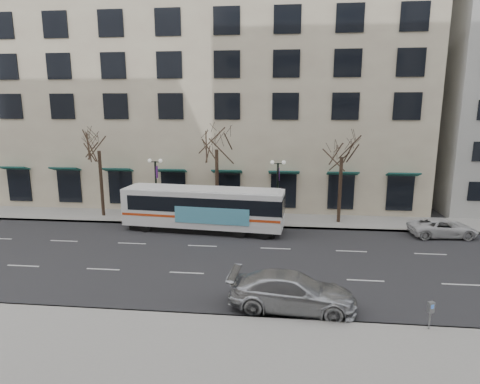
# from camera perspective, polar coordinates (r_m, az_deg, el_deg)

# --- Properties ---
(ground) EXTENTS (160.00, 160.00, 0.00)m
(ground) POSITION_cam_1_polar(r_m,az_deg,el_deg) (25.71, -6.38, -9.34)
(ground) COLOR black
(ground) RESTS_ON ground
(sidewalk_far) EXTENTS (80.00, 4.00, 0.15)m
(sidewalk_far) POSITION_cam_1_polar(r_m,az_deg,el_deg) (33.67, 5.28, -4.02)
(sidewalk_far) COLOR gray
(sidewalk_far) RESTS_ON ground
(building_hotel) EXTENTS (40.00, 20.00, 24.00)m
(building_hotel) POSITION_cam_1_polar(r_m,az_deg,el_deg) (45.06, -3.46, 15.34)
(building_hotel) COLOR tan
(building_hotel) RESTS_ON ground
(tree_far_left) EXTENTS (3.60, 3.60, 8.34)m
(tree_far_left) POSITION_cam_1_polar(r_m,az_deg,el_deg) (35.73, -19.53, 7.08)
(tree_far_left) COLOR black
(tree_far_left) RESTS_ON ground
(tree_far_mid) EXTENTS (3.60, 3.60, 8.55)m
(tree_far_mid) POSITION_cam_1_polar(r_m,az_deg,el_deg) (32.70, -3.37, 7.71)
(tree_far_mid) COLOR black
(tree_far_mid) RESTS_ON ground
(tree_far_right) EXTENTS (3.60, 3.60, 8.06)m
(tree_far_right) POSITION_cam_1_polar(r_m,az_deg,el_deg) (32.66, 14.35, 6.51)
(tree_far_right) COLOR black
(tree_far_right) RESTS_ON ground
(lamp_post_left) EXTENTS (1.22, 0.45, 5.21)m
(lamp_post_left) POSITION_cam_1_polar(r_m,az_deg,el_deg) (33.82, -11.83, 0.84)
(lamp_post_left) COLOR black
(lamp_post_left) RESTS_ON ground
(lamp_post_right) EXTENTS (1.22, 0.45, 5.21)m
(lamp_post_right) POSITION_cam_1_polar(r_m,az_deg,el_deg) (32.22, 5.37, 0.50)
(lamp_post_right) COLOR black
(lamp_post_right) RESTS_ON ground
(city_bus) EXTENTS (12.45, 3.80, 3.32)m
(city_bus) POSITION_cam_1_polar(r_m,az_deg,el_deg) (30.67, -5.10, -2.24)
(city_bus) COLOR silver
(city_bus) RESTS_ON ground
(silver_car) EXTENTS (6.11, 2.88, 1.72)m
(silver_car) POSITION_cam_1_polar(r_m,az_deg,el_deg) (19.44, 7.44, -13.88)
(silver_car) COLOR #ACAFB4
(silver_car) RESTS_ON ground
(white_pickup) EXTENTS (4.92, 2.57, 1.32)m
(white_pickup) POSITION_cam_1_polar(r_m,az_deg,el_deg) (33.02, 26.87, -4.55)
(white_pickup) COLOR silver
(white_pickup) RESTS_ON ground
(pay_station) EXTENTS (0.31, 0.26, 1.22)m
(pay_station) POSITION_cam_1_polar(r_m,az_deg,el_deg) (19.15, 25.48, -14.85)
(pay_station) COLOR slate
(pay_station) RESTS_ON sidewalk_near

